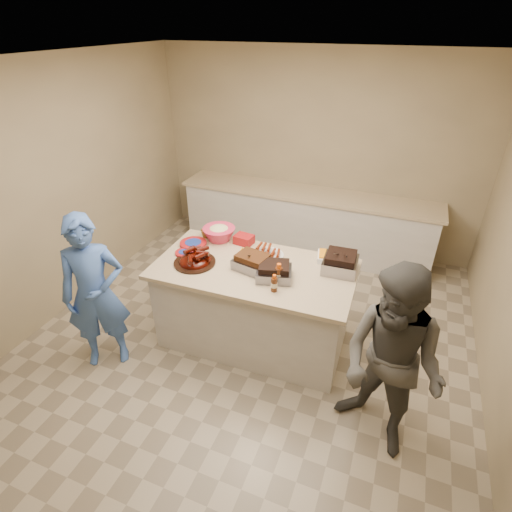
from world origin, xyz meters
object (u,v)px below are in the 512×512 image
at_px(plastic_cup, 206,237).
at_px(mustard_bottle, 243,258).
at_px(roasting_pan, 339,270).
at_px(bbq_bottle_a, 274,291).
at_px(coleslaw_bowl, 219,240).
at_px(bbq_bottle_b, 278,283).
at_px(rib_platter, 195,263).
at_px(island, 254,338).
at_px(guest_blue, 111,357).
at_px(guest_gray, 374,436).

bearing_deg(plastic_cup, mustard_bottle, -25.06).
distance_m(roasting_pan, bbq_bottle_a, 0.71).
distance_m(roasting_pan, coleslaw_bowl, 1.34).
distance_m(bbq_bottle_b, mustard_bottle, 0.55).
height_order(rib_platter, plastic_cup, rib_platter).
bearing_deg(plastic_cup, rib_platter, -73.69).
height_order(coleslaw_bowl, bbq_bottle_b, coleslaw_bowl).
height_order(mustard_bottle, plastic_cup, mustard_bottle).
relative_size(rib_platter, plastic_cup, 4.08).
bearing_deg(coleslaw_bowl, mustard_bottle, -34.28).
bearing_deg(island, roasting_pan, 16.21).
bearing_deg(guest_blue, mustard_bottle, 5.52).
height_order(island, plastic_cup, plastic_cup).
bearing_deg(roasting_pan, guest_blue, -155.97).
height_order(island, coleslaw_bowl, coleslaw_bowl).
bearing_deg(coleslaw_bowl, bbq_bottle_b, -32.44).
bearing_deg(bbq_bottle_b, guest_blue, -158.35).
distance_m(coleslaw_bowl, mustard_bottle, 0.47).
relative_size(bbq_bottle_a, guest_blue, 0.11).
height_order(island, guest_blue, island).
bearing_deg(guest_blue, island, -1.99).
relative_size(island, bbq_bottle_b, 9.34).
bearing_deg(mustard_bottle, coleslaw_bowl, 145.72).
bearing_deg(mustard_bottle, island, -34.58).
xyz_separation_m(plastic_cup, guest_blue, (-0.54, -1.16, -0.91)).
bearing_deg(guest_blue, coleslaw_bowl, 24.86).
relative_size(island, rib_platter, 4.71).
relative_size(island, guest_gray, 1.18).
xyz_separation_m(bbq_bottle_a, guest_gray, (1.05, -0.43, -0.91)).
distance_m(bbq_bottle_a, mustard_bottle, 0.62).
distance_m(mustard_bottle, guest_gray, 1.96).
bearing_deg(mustard_bottle, guest_gray, -28.70).
xyz_separation_m(coleslaw_bowl, mustard_bottle, (0.39, -0.27, -0.00)).
xyz_separation_m(island, rib_platter, (-0.57, -0.14, 0.91)).
height_order(plastic_cup, guest_gray, plastic_cup).
relative_size(roasting_pan, bbq_bottle_b, 1.53).
distance_m(bbq_bottle_b, plastic_cup, 1.15).
distance_m(bbq_bottle_a, guest_blue, 1.88).
distance_m(roasting_pan, guest_blue, 2.46).
bearing_deg(rib_platter, guest_blue, -137.18).
bearing_deg(guest_gray, bbq_bottle_a, -172.39).
bearing_deg(coleslaw_bowl, plastic_cup, -177.45).
bearing_deg(roasting_pan, bbq_bottle_b, -141.74).
height_order(rib_platter, guest_blue, rib_platter).
xyz_separation_m(coleslaw_bowl, bbq_bottle_b, (0.86, -0.55, -0.00)).
bearing_deg(bbq_bottle_b, rib_platter, 178.51).
distance_m(coleslaw_bowl, guest_blue, 1.64).
bearing_deg(guest_blue, plastic_cup, 30.93).
distance_m(coleslaw_bowl, guest_gray, 2.39).
relative_size(coleslaw_bowl, mustard_bottle, 2.66).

